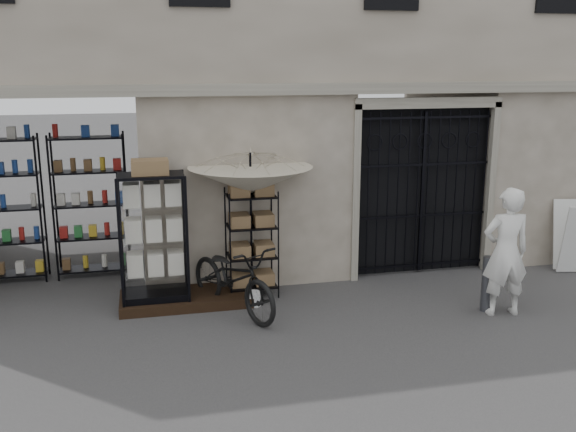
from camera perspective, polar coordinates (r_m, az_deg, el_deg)
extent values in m
plane|color=black|center=(9.25, 6.89, -9.91)|extent=(80.00, 80.00, 0.00)
cube|color=#ADA090|center=(12.34, 0.96, 17.46)|extent=(14.00, 4.00, 9.00)
cube|color=black|center=(11.08, -20.72, 1.41)|extent=(3.00, 1.70, 3.00)
cube|color=black|center=(11.63, -20.55, 0.70)|extent=(2.70, 0.50, 2.50)
cube|color=black|center=(11.47, 11.51, 2.42)|extent=(2.50, 0.06, 3.00)
cube|color=black|center=(11.34, 11.83, 2.01)|extent=(0.05, 0.05, 2.80)
cube|color=black|center=(10.18, -9.07, -7.27)|extent=(2.00, 0.90, 0.15)
cube|color=black|center=(10.08, -11.61, -6.82)|extent=(1.11, 0.92, 0.11)
cube|color=silver|center=(9.55, -11.12, -2.25)|extent=(0.83, 0.36, 1.79)
cube|color=silver|center=(9.84, -11.84, -2.45)|extent=(0.91, 0.71, 1.49)
cube|color=olive|center=(9.59, -12.16, 3.98)|extent=(0.65, 0.58, 0.21)
cube|color=black|center=(10.21, -3.25, -2.38)|extent=(0.82, 0.64, 1.73)
cube|color=olive|center=(10.23, -3.25, -2.67)|extent=(0.70, 0.52, 1.30)
cylinder|color=black|center=(10.16, -3.30, -0.80)|extent=(0.05, 0.05, 2.30)
imported|color=beige|center=(9.98, -3.36, 3.86)|extent=(2.20, 2.22, 1.55)
cylinder|color=silver|center=(9.97, -3.11, -7.36)|extent=(0.28, 0.28, 0.22)
imported|color=black|center=(9.80, -4.82, -8.48)|extent=(1.12, 1.29, 2.05)
cylinder|color=#4D4F57|center=(10.11, 17.26, -5.78)|extent=(0.21, 0.21, 0.85)
imported|color=white|center=(10.21, 18.37, -8.23)|extent=(0.88, 1.98, 0.46)
cube|color=silver|center=(12.61, 23.76, -1.48)|extent=(0.64, 0.41, 1.24)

